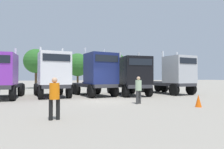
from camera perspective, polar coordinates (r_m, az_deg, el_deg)
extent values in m
plane|color=gray|center=(14.73, -2.17, -7.49)|extent=(200.00, 200.00, 0.00)
cube|color=#333338|center=(18.82, -28.40, -2.83)|extent=(2.24, 6.11, 0.30)
cylinder|color=silver|center=(18.37, -25.65, 2.13)|extent=(0.18, 0.18, 2.93)
cylinder|color=#333338|center=(20.13, -27.63, -2.10)|extent=(1.11, 1.11, 0.12)
cylinder|color=black|center=(16.34, -26.30, -4.78)|extent=(0.36, 1.12, 1.11)
cylinder|color=black|center=(20.08, -24.49, -4.03)|extent=(0.36, 1.12, 1.11)
cylinder|color=black|center=(21.17, -24.09, -3.86)|extent=(0.36, 1.12, 1.11)
cube|color=#333338|center=(19.02, -16.89, -2.96)|extent=(3.08, 6.25, 0.30)
cube|color=white|center=(17.29, -16.05, 1.67)|extent=(2.75, 2.82, 2.63)
cube|color=black|center=(16.10, -15.34, 4.66)|extent=(2.08, 0.36, 0.55)
cylinder|color=silver|center=(18.83, -13.85, 2.38)|extent=(0.21, 0.21, 3.23)
cylinder|color=silver|center=(18.56, -19.62, 2.45)|extent=(0.21, 0.21, 3.23)
cylinder|color=#333338|center=(20.31, -17.41, -2.22)|extent=(1.25, 1.25, 0.12)
cylinder|color=black|center=(16.99, -12.11, -4.73)|extent=(0.51, 1.13, 1.09)
cylinder|color=black|center=(16.64, -19.55, -4.79)|extent=(0.51, 1.13, 1.09)
cylinder|color=black|center=(20.59, -14.40, -4.03)|extent=(0.51, 1.13, 1.09)
cylinder|color=black|center=(20.30, -20.53, -4.06)|extent=(0.51, 1.13, 1.09)
cylinder|color=black|center=(21.67, -14.94, -3.87)|extent=(0.51, 1.13, 1.09)
cylinder|color=black|center=(21.40, -20.76, -3.88)|extent=(0.51, 1.13, 1.09)
cube|color=#333338|center=(19.15, -5.49, -2.97)|extent=(3.44, 6.12, 0.30)
cube|color=navy|center=(17.55, -3.17, 1.66)|extent=(2.84, 2.73, 2.66)
cube|color=black|center=(16.59, -1.42, 4.59)|extent=(2.06, 0.51, 0.55)
cylinder|color=silver|center=(19.13, -2.29, 2.36)|extent=(0.22, 0.22, 3.26)
cylinder|color=silver|center=(18.35, -7.59, 2.50)|extent=(0.22, 0.22, 3.26)
cylinder|color=#333338|center=(20.31, -6.93, -2.25)|extent=(1.32, 1.32, 0.12)
cylinder|color=black|center=(17.71, 0.64, -4.59)|extent=(0.58, 1.14, 1.09)
cylinder|color=black|center=(16.73, -5.93, -4.81)|extent=(0.58, 1.14, 1.09)
cylinder|color=black|center=(20.79, -4.14, -4.02)|extent=(0.58, 1.14, 1.09)
cylinder|color=black|center=(19.96, -9.88, -4.15)|extent=(0.58, 1.14, 1.09)
cylinder|color=black|center=(21.79, -5.37, -3.87)|extent=(0.58, 1.14, 1.09)
cylinder|color=black|center=(21.00, -10.88, -3.98)|extent=(0.58, 1.14, 1.09)
cube|color=#333338|center=(19.87, 4.43, -3.06)|extent=(2.20, 6.18, 0.30)
cube|color=black|center=(18.12, 6.54, 1.08)|extent=(2.40, 2.42, 2.45)
cube|color=black|center=(17.03, 8.14, 3.56)|extent=(2.10, 0.04, 0.55)
cylinder|color=silver|center=(19.75, 7.54, 1.80)|extent=(0.18, 0.18, 3.05)
cylinder|color=silver|center=(19.07, 2.31, 1.88)|extent=(0.18, 0.18, 3.05)
cylinder|color=#333338|center=(21.14, 3.12, -2.35)|extent=(1.10, 1.10, 0.12)
cylinder|color=black|center=(18.15, 10.38, -4.57)|extent=(0.35, 1.03, 1.03)
cylinder|color=black|center=(17.27, 3.83, -4.78)|extent=(0.35, 1.03, 1.03)
cylinder|color=black|center=(21.68, 5.76, -3.97)|extent=(0.35, 1.03, 1.03)
cylinder|color=black|center=(20.95, 0.16, -4.08)|extent=(0.35, 1.03, 1.03)
cylinder|color=black|center=(22.70, 4.71, -3.82)|extent=(0.35, 1.03, 1.03)
cylinder|color=black|center=(22.01, -0.65, -3.92)|extent=(0.35, 1.03, 1.03)
cube|color=#333338|center=(22.20, 14.95, -2.60)|extent=(3.21, 6.53, 0.30)
cube|color=#B7BABF|center=(20.75, 18.50, 1.31)|extent=(2.75, 2.67, 2.62)
cube|color=black|center=(19.98, 20.85, 3.65)|extent=(2.08, 0.39, 0.55)
cylinder|color=silver|center=(22.36, 17.91, 1.93)|extent=(0.21, 0.21, 3.22)
cylinder|color=silver|center=(21.09, 14.17, 2.08)|extent=(0.21, 0.21, 3.22)
cylinder|color=#333338|center=(23.25, 12.73, -2.01)|extent=(1.27, 1.27, 0.12)
cylinder|color=black|center=(21.24, 21.50, -3.88)|extent=(0.53, 1.15, 1.11)
cylinder|color=black|center=(19.69, 17.15, -4.15)|extent=(0.53, 1.15, 1.11)
cylinder|color=black|center=(24.09, 14.57, -3.54)|extent=(0.53, 1.15, 1.11)
cylinder|color=black|center=(22.73, 10.33, -3.72)|extent=(0.53, 1.15, 1.11)
cylinder|color=black|center=(24.94, 12.92, -3.45)|extent=(0.53, 1.15, 1.11)
cylinder|color=black|center=(23.62, 8.75, -3.61)|extent=(0.53, 1.15, 1.11)
cylinder|color=black|center=(8.56, -15.05, -9.51)|extent=(0.18, 0.18, 0.83)
cylinder|color=black|center=(8.53, -16.95, -9.53)|extent=(0.18, 0.18, 0.83)
cylinder|color=orange|center=(8.46, -15.98, -4.54)|extent=(0.44, 0.44, 0.66)
sphere|color=tan|center=(8.44, -15.97, -1.55)|extent=(0.22, 0.22, 0.22)
cylinder|color=#373737|center=(13.30, 7.86, -6.34)|extent=(0.22, 0.22, 0.86)
cylinder|color=#373737|center=(13.07, 7.15, -6.44)|extent=(0.22, 0.22, 0.86)
cylinder|color=#AAC69D|center=(13.13, 7.51, -3.06)|extent=(0.55, 0.55, 0.68)
sphere|color=tan|center=(13.12, 7.50, -1.08)|extent=(0.23, 0.23, 0.23)
cone|color=#F2590C|center=(12.70, 23.27, -6.85)|extent=(0.36, 0.36, 0.72)
cylinder|color=#4C3823|center=(33.38, -20.75, -1.34)|extent=(0.36, 0.36, 2.74)
sphere|color=#286023|center=(33.48, -20.72, 3.59)|extent=(3.77, 3.77, 3.77)
cylinder|color=#4C3823|center=(37.14, -9.70, -1.64)|extent=(0.36, 0.36, 2.32)
sphere|color=#286023|center=(37.20, -9.69, 2.73)|extent=(4.18, 4.18, 4.18)
cylinder|color=#4C3823|center=(34.40, 0.84, -1.63)|extent=(0.36, 0.36, 2.43)
sphere|color=#286023|center=(34.47, 0.84, 2.97)|extent=(3.87, 3.87, 3.87)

